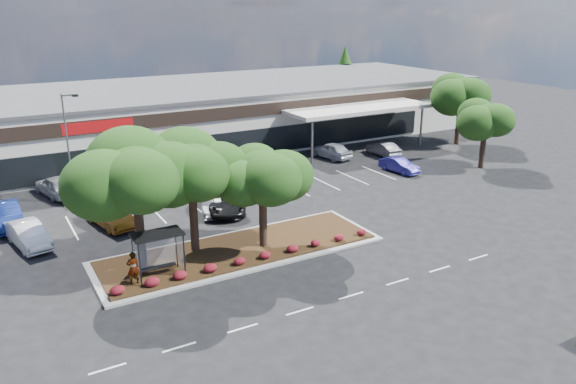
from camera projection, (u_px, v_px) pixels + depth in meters
ground at (300, 270)px, 32.93m from camera, size 160.00×160.00×0.00m
retail_store at (138, 119)px, 59.86m from camera, size 80.40×25.20×6.25m
landscape_island at (240, 250)px, 35.24m from camera, size 18.00×6.00×0.26m
lane_markings at (226, 215)px, 41.44m from camera, size 33.12×20.06×0.01m
shrub_row at (255, 257)px, 33.39m from camera, size 17.00×0.80×0.50m
bus_shelter at (157, 242)px, 31.10m from camera, size 2.75×1.55×2.59m
island_tree_west at (137, 203)px, 31.53m from camera, size 7.20×7.20×7.89m
island_tree_mid at (192, 194)px, 33.84m from camera, size 6.60×6.60×7.32m
island_tree_east at (263, 197)px, 34.62m from camera, size 5.80×5.80×6.50m
tree_east_near at (484, 134)px, 52.32m from camera, size 5.60×5.60×6.51m
tree_east_far at (460, 110)px, 61.08m from camera, size 6.40×6.40×7.62m
conifer_north_east at (344, 76)px, 83.67m from camera, size 3.96×3.96×9.00m
person_waiting at (133, 268)px, 30.46m from camera, size 0.71×0.48×1.88m
light_pole at (71, 156)px, 43.06m from camera, size 1.43×0.53×8.51m
car_0 at (7, 215)px, 39.04m from camera, size 2.02×5.16×1.67m
car_1 at (28, 235)px, 35.92m from camera, size 2.58×4.98×1.56m
car_2 at (110, 215)px, 39.19m from camera, size 2.76×5.16×1.61m
car_3 at (224, 201)px, 41.98m from camera, size 4.21×6.24×1.59m
car_4 at (211, 205)px, 41.58m from camera, size 2.55×4.33×1.35m
car_5 at (275, 175)px, 48.43m from camera, size 2.74×4.88×1.57m
car_6 at (280, 175)px, 48.23m from camera, size 2.36×5.26×1.67m
car_8 at (399, 165)px, 51.74m from camera, size 1.92×4.16×1.32m
car_9 at (56, 186)px, 45.34m from camera, size 3.21×5.37×1.71m
car_10 at (77, 186)px, 45.25m from camera, size 3.11×5.25×1.63m
car_11 at (170, 181)px, 46.98m from camera, size 2.98×4.54×1.41m
car_12 at (197, 165)px, 51.83m from camera, size 3.55×5.25×1.34m
car_13 at (203, 166)px, 50.79m from camera, size 2.08×5.07×1.72m
car_15 at (268, 156)px, 54.30m from camera, size 2.03×4.59×1.54m
car_16 at (331, 150)px, 56.45m from camera, size 2.65×5.00×1.62m
car_17 at (383, 149)px, 57.37m from camera, size 1.70×4.34×1.41m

